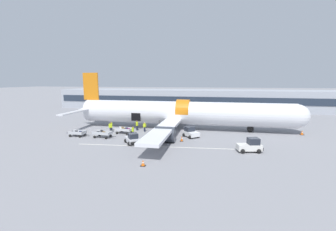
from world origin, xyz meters
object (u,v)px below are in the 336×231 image
baggage_tug_lead (191,133)px  baggage_cart_loading (125,130)px  baggage_cart_queued (103,134)px  baggage_tug_mid (250,146)px  baggage_tug_rear (132,139)px  ground_crew_loader_b (137,125)px  ground_crew_driver (145,127)px  baggage_cart_empty (78,134)px  ground_crew_helper (111,126)px  ground_crew_loader_a (110,127)px  ground_crew_supervisor (133,131)px  airplane (181,113)px

baggage_tug_lead → baggage_cart_loading: baggage_tug_lead is taller
baggage_cart_loading → baggage_cart_queued: 3.97m
baggage_tug_lead → baggage_tug_mid: bearing=-36.5°
baggage_tug_rear → ground_crew_loader_b: bearing=105.2°
ground_crew_loader_b → ground_crew_driver: 1.78m
baggage_cart_empty → baggage_cart_loading: bearing=26.4°
baggage_tug_mid → ground_crew_helper: (-22.02, 7.38, 0.12)m
ground_crew_loader_b → ground_crew_loader_a: bearing=-148.2°
ground_crew_helper → ground_crew_supervisor: bearing=-28.9°
baggage_tug_mid → ground_crew_driver: 18.03m
baggage_tug_lead → baggage_cart_loading: size_ratio=0.79×
ground_crew_loader_b → ground_crew_helper: size_ratio=1.08×
ground_crew_supervisor → ground_crew_loader_a: bearing=160.2°
baggage_cart_empty → ground_crew_loader_b: 9.77m
baggage_tug_mid → baggage_cart_loading: (-18.94, 5.97, -0.21)m
ground_crew_loader_a → ground_crew_loader_b: ground_crew_loader_b is taller
baggage_cart_loading → baggage_cart_queued: (-2.30, -3.24, 0.01)m
airplane → ground_crew_helper: (-11.63, -3.96, -2.06)m
ground_crew_loader_a → ground_crew_loader_b: size_ratio=0.99×
baggage_tug_rear → ground_crew_helper: 9.50m
baggage_tug_mid → ground_crew_loader_b: bearing=153.9°
ground_crew_loader_a → ground_crew_driver: size_ratio=1.04×
baggage_cart_loading → ground_crew_loader_b: 3.00m
baggage_cart_queued → baggage_cart_empty: baggage_cart_queued is taller
ground_crew_supervisor → baggage_cart_loading: bearing=144.8°
baggage_cart_queued → ground_crew_helper: (-0.79, 4.65, 0.31)m
ground_crew_loader_b → airplane: bearing=19.6°
baggage_cart_queued → ground_crew_supervisor: size_ratio=2.42×
ground_crew_loader_b → ground_crew_supervisor: 4.15m
baggage_cart_queued → ground_crew_loader_a: bearing=97.1°
ground_crew_loader_b → ground_crew_driver: bearing=-23.7°
ground_crew_loader_b → ground_crew_helper: 4.44m
baggage_tug_lead → ground_crew_supervisor: baggage_tug_lead is taller
ground_crew_driver → ground_crew_helper: bearing=-174.0°
baggage_tug_lead → baggage_cart_empty: baggage_tug_lead is taller
baggage_tug_mid → baggage_cart_empty: 25.63m
baggage_cart_loading → ground_crew_helper: size_ratio=2.29×
airplane → baggage_cart_queued: airplane is taller
airplane → ground_crew_loader_a: airplane is taller
baggage_cart_loading → ground_crew_driver: ground_crew_driver is taller
baggage_cart_queued → ground_crew_helper: size_ratio=2.32×
baggage_tug_mid → ground_crew_helper: 23.23m
baggage_cart_loading → baggage_cart_queued: size_ratio=0.99×
ground_crew_driver → ground_crew_supervisor: 3.48m
baggage_cart_queued → ground_crew_loader_a: size_ratio=2.17×
baggage_tug_lead → baggage_tug_rear: (-7.55, -5.45, -0.03)m
ground_crew_loader_a → ground_crew_helper: bearing=107.7°
baggage_cart_loading → baggage_cart_empty: bearing=-153.6°
ground_crew_driver → baggage_tug_mid: bearing=-26.3°
ground_crew_supervisor → ground_crew_helper: size_ratio=0.96×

